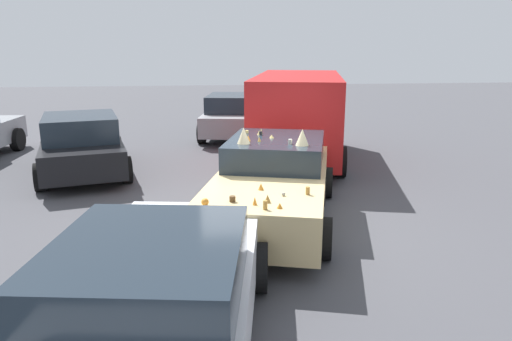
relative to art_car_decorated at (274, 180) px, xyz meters
name	(u,v)px	position (x,y,z in m)	size (l,w,h in m)	color
ground_plane	(273,219)	(-0.07, 0.02, -0.69)	(60.00, 60.00, 0.00)	#47474C
art_car_decorated	(274,180)	(0.00, 0.00, 0.00)	(4.99, 2.99, 1.65)	#D8BC7F
parked_van_behind_left	(298,113)	(4.27, -1.31, 0.56)	(5.46, 3.25, 2.24)	#B21919
parked_sedan_near_left	(234,115)	(7.95, 0.07, 0.03)	(4.63, 2.58, 1.43)	gray
parked_sedan_row_back_center	(82,144)	(3.57, 4.02, 0.01)	(4.35, 2.65, 1.42)	black
parked_sedan_row_back_far	(159,295)	(-3.74, 1.68, -0.01)	(4.36, 2.48, 1.37)	white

